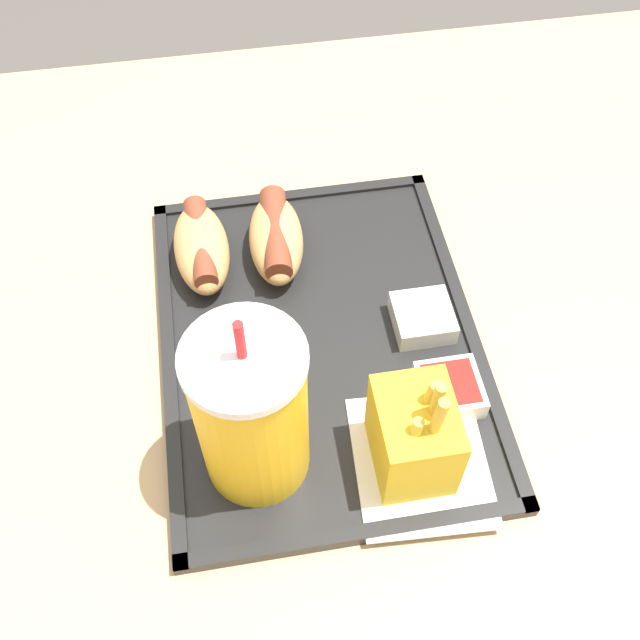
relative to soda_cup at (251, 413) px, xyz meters
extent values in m
plane|color=#4C4742|center=(0.06, -0.08, -0.86)|extent=(8.00, 8.00, 0.00)
cube|color=tan|center=(0.06, -0.08, -0.47)|extent=(1.03, 1.16, 0.77)
cube|color=black|center=(0.11, -0.07, -0.08)|extent=(0.38, 0.29, 0.01)
cube|color=black|center=(0.11, -0.21, -0.08)|extent=(0.38, 0.01, 0.00)
cube|color=black|center=(0.11, 0.07, -0.08)|extent=(0.38, 0.01, 0.00)
cube|color=black|center=(-0.08, -0.07, -0.08)|extent=(0.01, 0.29, 0.00)
cube|color=black|center=(0.29, -0.07, -0.08)|extent=(0.01, 0.29, 0.00)
cube|color=white|center=(-0.02, -0.13, -0.08)|extent=(0.13, 0.11, 0.00)
cylinder|color=gold|center=(0.00, 0.00, 0.00)|extent=(0.08, 0.08, 0.15)
cylinder|color=white|center=(0.00, 0.00, 0.07)|extent=(0.09, 0.09, 0.01)
cylinder|color=red|center=(0.00, 0.00, 0.10)|extent=(0.01, 0.01, 0.03)
ellipsoid|color=tan|center=(0.22, 0.03, -0.06)|extent=(0.11, 0.06, 0.04)
cylinder|color=brown|center=(0.22, 0.03, -0.05)|extent=(0.10, 0.03, 0.02)
ellipsoid|color=tan|center=(0.22, -0.04, -0.06)|extent=(0.11, 0.06, 0.04)
cylinder|color=brown|center=(0.22, -0.04, -0.05)|extent=(0.10, 0.03, 0.03)
cube|color=gold|center=(-0.02, -0.12, -0.04)|extent=(0.07, 0.06, 0.08)
cylinder|color=gold|center=(-0.01, -0.13, -0.01)|extent=(0.01, 0.02, 0.06)
cylinder|color=gold|center=(-0.03, -0.14, -0.01)|extent=(0.02, 0.02, 0.07)
cylinder|color=gold|center=(-0.01, -0.13, -0.02)|extent=(0.01, 0.02, 0.06)
cylinder|color=gold|center=(-0.04, -0.13, 0.00)|extent=(0.01, 0.02, 0.09)
cylinder|color=gold|center=(-0.02, -0.13, 0.00)|extent=(0.02, 0.01, 0.08)
cylinder|color=gold|center=(-0.04, -0.11, -0.01)|extent=(0.02, 0.02, 0.06)
cube|color=silver|center=(0.11, -0.17, -0.07)|extent=(0.05, 0.05, 0.02)
cube|color=white|center=(0.11, -0.17, -0.06)|extent=(0.04, 0.04, 0.00)
cube|color=silver|center=(0.03, -0.17, -0.07)|extent=(0.05, 0.05, 0.02)
cube|color=#B21914|center=(0.03, -0.17, -0.06)|extent=(0.04, 0.04, 0.00)
camera|label=1|loc=(-0.27, -0.01, 0.49)|focal=42.00mm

